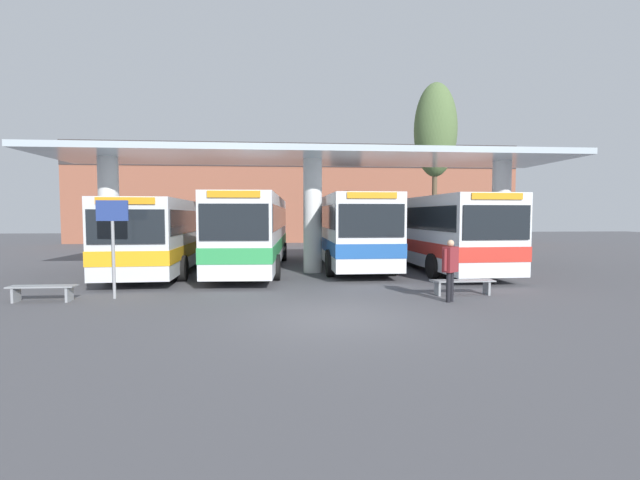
{
  "coord_description": "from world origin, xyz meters",
  "views": [
    {
      "loc": [
        -1.24,
        -10.02,
        2.46
      ],
      "look_at": [
        0.0,
        4.53,
        1.6
      ],
      "focal_mm": 24.0,
      "sensor_mm": 36.0,
      "label": 1
    }
  ],
  "objects_px": {
    "transit_bus_far_right_bay": "(430,229)",
    "poplar_tree_behind_left": "(435,131)",
    "transit_bus_left_bay": "(167,232)",
    "waiting_bench_near_pillar": "(42,290)",
    "info_sign_platform": "(113,229)",
    "transit_bus_center_bay": "(254,229)",
    "transit_bus_right_bay": "(349,228)",
    "waiting_bench_mid_platform": "(462,284)",
    "pedestrian_waiting": "(450,264)"
  },
  "relations": [
    {
      "from": "transit_bus_far_right_bay",
      "to": "poplar_tree_behind_left",
      "type": "relative_size",
      "value": 1.1
    },
    {
      "from": "transit_bus_left_bay",
      "to": "waiting_bench_near_pillar",
      "type": "relative_size",
      "value": 6.31
    },
    {
      "from": "info_sign_platform",
      "to": "poplar_tree_behind_left",
      "type": "distance_m",
      "value": 21.2
    },
    {
      "from": "transit_bus_center_bay",
      "to": "waiting_bench_near_pillar",
      "type": "height_order",
      "value": "transit_bus_center_bay"
    },
    {
      "from": "transit_bus_right_bay",
      "to": "transit_bus_center_bay",
      "type": "bearing_deg",
      "value": 3.08
    },
    {
      "from": "transit_bus_far_right_bay",
      "to": "waiting_bench_near_pillar",
      "type": "height_order",
      "value": "transit_bus_far_right_bay"
    },
    {
      "from": "transit_bus_far_right_bay",
      "to": "waiting_bench_mid_platform",
      "type": "relative_size",
      "value": 6.17
    },
    {
      "from": "transit_bus_far_right_bay",
      "to": "waiting_bench_mid_platform",
      "type": "bearing_deg",
      "value": 76.42
    },
    {
      "from": "transit_bus_center_bay",
      "to": "transit_bus_right_bay",
      "type": "relative_size",
      "value": 1.16
    },
    {
      "from": "transit_bus_left_bay",
      "to": "poplar_tree_behind_left",
      "type": "distance_m",
      "value": 17.79
    },
    {
      "from": "transit_bus_center_bay",
      "to": "info_sign_platform",
      "type": "xyz_separation_m",
      "value": [
        -3.63,
        -6.85,
        0.24
      ]
    },
    {
      "from": "poplar_tree_behind_left",
      "to": "transit_bus_right_bay",
      "type": "bearing_deg",
      "value": -133.53
    },
    {
      "from": "waiting_bench_near_pillar",
      "to": "info_sign_platform",
      "type": "relative_size",
      "value": 0.62
    },
    {
      "from": "transit_bus_far_right_bay",
      "to": "info_sign_platform",
      "type": "xyz_separation_m",
      "value": [
        -11.88,
        -6.83,
        0.26
      ]
    },
    {
      "from": "transit_bus_right_bay",
      "to": "transit_bus_far_right_bay",
      "type": "relative_size",
      "value": 0.86
    },
    {
      "from": "waiting_bench_near_pillar",
      "to": "transit_bus_far_right_bay",
      "type": "bearing_deg",
      "value": 27.51
    },
    {
      "from": "transit_bus_right_bay",
      "to": "pedestrian_waiting",
      "type": "relative_size",
      "value": 5.85
    },
    {
      "from": "info_sign_platform",
      "to": "waiting_bench_mid_platform",
      "type": "bearing_deg",
      "value": -1.73
    },
    {
      "from": "transit_bus_left_bay",
      "to": "pedestrian_waiting",
      "type": "bearing_deg",
      "value": 139.03
    },
    {
      "from": "waiting_bench_mid_platform",
      "to": "info_sign_platform",
      "type": "relative_size",
      "value": 0.68
    },
    {
      "from": "transit_bus_far_right_bay",
      "to": "transit_bus_center_bay",
      "type": "bearing_deg",
      "value": -2.28
    },
    {
      "from": "waiting_bench_near_pillar",
      "to": "poplar_tree_behind_left",
      "type": "relative_size",
      "value": 0.16
    },
    {
      "from": "transit_bus_far_right_bay",
      "to": "pedestrian_waiting",
      "type": "bearing_deg",
      "value": 72.48
    },
    {
      "from": "transit_bus_right_bay",
      "to": "waiting_bench_near_pillar",
      "type": "height_order",
      "value": "transit_bus_right_bay"
    },
    {
      "from": "info_sign_platform",
      "to": "pedestrian_waiting",
      "type": "relative_size",
      "value": 1.64
    },
    {
      "from": "waiting_bench_near_pillar",
      "to": "poplar_tree_behind_left",
      "type": "xyz_separation_m",
      "value": [
        16.55,
        14.44,
        7.5
      ]
    },
    {
      "from": "waiting_bench_near_pillar",
      "to": "info_sign_platform",
      "type": "bearing_deg",
      "value": 9.7
    },
    {
      "from": "transit_bus_far_right_bay",
      "to": "poplar_tree_behind_left",
      "type": "xyz_separation_m",
      "value": [
        2.83,
        7.3,
        6.05
      ]
    },
    {
      "from": "waiting_bench_mid_platform",
      "to": "waiting_bench_near_pillar",
      "type": "bearing_deg",
      "value": 180.0
    },
    {
      "from": "transit_bus_left_bay",
      "to": "pedestrian_waiting",
      "type": "xyz_separation_m",
      "value": [
        9.83,
        -7.92,
        -0.63
      ]
    },
    {
      "from": "transit_bus_left_bay",
      "to": "info_sign_platform",
      "type": "bearing_deg",
      "value": 89.53
    },
    {
      "from": "info_sign_platform",
      "to": "poplar_tree_behind_left",
      "type": "bearing_deg",
      "value": 43.85
    },
    {
      "from": "transit_bus_right_bay",
      "to": "info_sign_platform",
      "type": "xyz_separation_m",
      "value": [
        -8.05,
        -7.12,
        0.22
      ]
    },
    {
      "from": "transit_bus_center_bay",
      "to": "transit_bus_far_right_bay",
      "type": "bearing_deg",
      "value": -177.78
    },
    {
      "from": "transit_bus_far_right_bay",
      "to": "pedestrian_waiting",
      "type": "xyz_separation_m",
      "value": [
        -2.24,
        -8.14,
        -0.72
      ]
    },
    {
      "from": "transit_bus_center_bay",
      "to": "pedestrian_waiting",
      "type": "xyz_separation_m",
      "value": [
        6.01,
        -8.16,
        -0.74
      ]
    },
    {
      "from": "info_sign_platform",
      "to": "waiting_bench_near_pillar",
      "type": "bearing_deg",
      "value": -170.3
    },
    {
      "from": "transit_bus_center_bay",
      "to": "waiting_bench_near_pillar",
      "type": "relative_size",
      "value": 6.67
    },
    {
      "from": "transit_bus_far_right_bay",
      "to": "pedestrian_waiting",
      "type": "height_order",
      "value": "transit_bus_far_right_bay"
    },
    {
      "from": "info_sign_platform",
      "to": "poplar_tree_behind_left",
      "type": "xyz_separation_m",
      "value": [
        14.71,
        14.13,
        5.79
      ]
    },
    {
      "from": "transit_bus_right_bay",
      "to": "waiting_bench_near_pillar",
      "type": "distance_m",
      "value": 12.46
    },
    {
      "from": "transit_bus_right_bay",
      "to": "waiting_bench_mid_platform",
      "type": "relative_size",
      "value": 5.28
    },
    {
      "from": "transit_bus_left_bay",
      "to": "transit_bus_center_bay",
      "type": "distance_m",
      "value": 3.84
    },
    {
      "from": "transit_bus_right_bay",
      "to": "transit_bus_far_right_bay",
      "type": "bearing_deg",
      "value": 175.36
    },
    {
      "from": "pedestrian_waiting",
      "to": "poplar_tree_behind_left",
      "type": "xyz_separation_m",
      "value": [
        5.07,
        15.44,
        6.77
      ]
    },
    {
      "from": "waiting_bench_mid_platform",
      "to": "info_sign_platform",
      "type": "height_order",
      "value": "info_sign_platform"
    },
    {
      "from": "transit_bus_right_bay",
      "to": "transit_bus_far_right_bay",
      "type": "distance_m",
      "value": 3.84
    },
    {
      "from": "waiting_bench_mid_platform",
      "to": "pedestrian_waiting",
      "type": "xyz_separation_m",
      "value": [
        -0.79,
        -1.0,
        0.72
      ]
    },
    {
      "from": "waiting_bench_near_pillar",
      "to": "pedestrian_waiting",
      "type": "bearing_deg",
      "value": -4.96
    },
    {
      "from": "waiting_bench_near_pillar",
      "to": "transit_bus_right_bay",
      "type": "bearing_deg",
      "value": 36.92
    }
  ]
}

